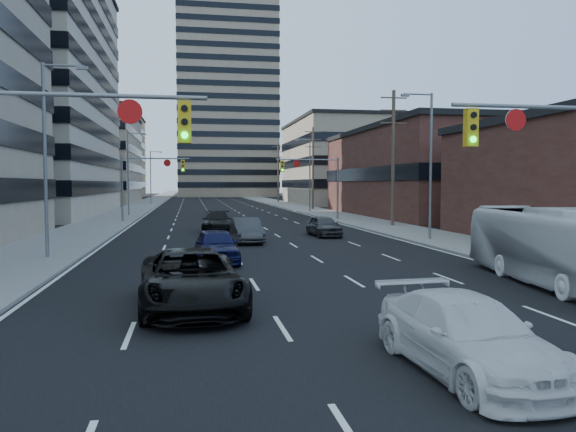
# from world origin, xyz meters

# --- Properties ---
(ground) EXTENTS (400.00, 400.00, 0.00)m
(ground) POSITION_xyz_m (0.00, 0.00, 0.00)
(ground) COLOR black
(ground) RESTS_ON ground
(road_surface) EXTENTS (18.00, 300.00, 0.02)m
(road_surface) POSITION_xyz_m (0.00, 130.00, 0.01)
(road_surface) COLOR black
(road_surface) RESTS_ON ground
(sidewalk_left) EXTENTS (5.00, 300.00, 0.15)m
(sidewalk_left) POSITION_xyz_m (-11.50, 130.00, 0.07)
(sidewalk_left) COLOR slate
(sidewalk_left) RESTS_ON ground
(sidewalk_right) EXTENTS (5.00, 300.00, 0.15)m
(sidewalk_right) POSITION_xyz_m (11.50, 130.00, 0.07)
(sidewalk_right) COLOR slate
(sidewalk_right) RESTS_ON ground
(office_left_far) EXTENTS (20.00, 30.00, 16.00)m
(office_left_far) POSITION_xyz_m (-24.00, 100.00, 8.00)
(office_left_far) COLOR gray
(office_left_far) RESTS_ON ground
(storefront_right_mid) EXTENTS (20.00, 30.00, 9.00)m
(storefront_right_mid) POSITION_xyz_m (24.00, 50.00, 4.50)
(storefront_right_mid) COLOR #472119
(storefront_right_mid) RESTS_ON ground
(office_right_far) EXTENTS (22.00, 28.00, 14.00)m
(office_right_far) POSITION_xyz_m (25.00, 88.00, 7.00)
(office_right_far) COLOR gray
(office_right_far) RESTS_ON ground
(apartment_tower) EXTENTS (26.00, 26.00, 58.00)m
(apartment_tower) POSITION_xyz_m (6.00, 150.00, 29.00)
(apartment_tower) COLOR gray
(apartment_tower) RESTS_ON ground
(bg_block_left) EXTENTS (24.00, 24.00, 20.00)m
(bg_block_left) POSITION_xyz_m (-28.00, 140.00, 10.00)
(bg_block_left) COLOR #ADA089
(bg_block_left) RESTS_ON ground
(bg_block_right) EXTENTS (22.00, 22.00, 12.00)m
(bg_block_right) POSITION_xyz_m (32.00, 130.00, 6.00)
(bg_block_right) COLOR gray
(bg_block_right) RESTS_ON ground
(signal_near_left) EXTENTS (6.59, 0.33, 6.00)m
(signal_near_left) POSITION_xyz_m (-7.45, 8.00, 4.33)
(signal_near_left) COLOR slate
(signal_near_left) RESTS_ON ground
(signal_near_right) EXTENTS (6.59, 0.33, 6.00)m
(signal_near_right) POSITION_xyz_m (7.45, 8.00, 4.33)
(signal_near_right) COLOR slate
(signal_near_right) RESTS_ON ground
(signal_far_left) EXTENTS (6.09, 0.33, 6.00)m
(signal_far_left) POSITION_xyz_m (-7.68, 45.00, 4.30)
(signal_far_left) COLOR slate
(signal_far_left) RESTS_ON ground
(signal_far_right) EXTENTS (6.09, 0.33, 6.00)m
(signal_far_right) POSITION_xyz_m (7.68, 45.00, 4.30)
(signal_far_right) COLOR slate
(signal_far_right) RESTS_ON ground
(utility_pole_block) EXTENTS (2.20, 0.28, 11.00)m
(utility_pole_block) POSITION_xyz_m (12.20, 36.00, 5.78)
(utility_pole_block) COLOR #4C3D2D
(utility_pole_block) RESTS_ON ground
(utility_pole_midblock) EXTENTS (2.20, 0.28, 11.00)m
(utility_pole_midblock) POSITION_xyz_m (12.20, 66.00, 5.78)
(utility_pole_midblock) COLOR #4C3D2D
(utility_pole_midblock) RESTS_ON ground
(utility_pole_distant) EXTENTS (2.20, 0.28, 11.00)m
(utility_pole_distant) POSITION_xyz_m (12.20, 96.00, 5.78)
(utility_pole_distant) COLOR #4C3D2D
(utility_pole_distant) RESTS_ON ground
(streetlight_left_near) EXTENTS (2.03, 0.22, 9.00)m
(streetlight_left_near) POSITION_xyz_m (-10.34, 20.00, 5.05)
(streetlight_left_near) COLOR slate
(streetlight_left_near) RESTS_ON ground
(streetlight_left_mid) EXTENTS (2.03, 0.22, 9.00)m
(streetlight_left_mid) POSITION_xyz_m (-10.34, 55.00, 5.05)
(streetlight_left_mid) COLOR slate
(streetlight_left_mid) RESTS_ON ground
(streetlight_left_far) EXTENTS (2.03, 0.22, 9.00)m
(streetlight_left_far) POSITION_xyz_m (-10.34, 90.00, 5.05)
(streetlight_left_far) COLOR slate
(streetlight_left_far) RESTS_ON ground
(streetlight_right_near) EXTENTS (2.03, 0.22, 9.00)m
(streetlight_right_near) POSITION_xyz_m (10.34, 25.00, 5.05)
(streetlight_right_near) COLOR slate
(streetlight_right_near) RESTS_ON ground
(streetlight_right_far) EXTENTS (2.03, 0.22, 9.00)m
(streetlight_right_far) POSITION_xyz_m (10.34, 60.00, 5.05)
(streetlight_right_far) COLOR slate
(streetlight_right_far) RESTS_ON ground
(black_pickup) EXTENTS (3.13, 6.17, 1.67)m
(black_pickup) POSITION_xyz_m (-3.97, 8.52, 0.84)
(black_pickup) COLOR black
(black_pickup) RESTS_ON ground
(white_van) EXTENTS (2.30, 5.01, 1.42)m
(white_van) POSITION_xyz_m (1.07, 2.27, 0.71)
(white_van) COLOR silver
(white_van) RESTS_ON ground
(transit_bus) EXTENTS (3.49, 9.92, 2.70)m
(transit_bus) POSITION_xyz_m (8.40, 10.12, 1.35)
(transit_bus) COLOR white
(transit_bus) RESTS_ON ground
(sedan_blue) EXTENTS (1.99, 4.57, 1.53)m
(sedan_blue) POSITION_xyz_m (-2.85, 17.66, 0.77)
(sedan_blue) COLOR #0D1036
(sedan_blue) RESTS_ON ground
(sedan_grey_center) EXTENTS (1.77, 4.54, 1.47)m
(sedan_grey_center) POSITION_xyz_m (-0.69, 25.94, 0.74)
(sedan_grey_center) COLOR #373739
(sedan_grey_center) RESTS_ON ground
(sedan_black_far) EXTENTS (2.44, 5.31, 1.50)m
(sedan_black_far) POSITION_xyz_m (-2.07, 33.29, 0.75)
(sedan_black_far) COLOR black
(sedan_black_far) RESTS_ON ground
(sedan_grey_right) EXTENTS (1.89, 4.20, 1.40)m
(sedan_grey_right) POSITION_xyz_m (4.79, 29.03, 0.70)
(sedan_grey_right) COLOR #37373A
(sedan_grey_right) RESTS_ON ground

